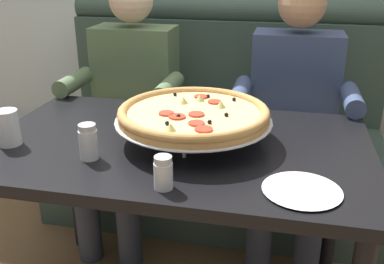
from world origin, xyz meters
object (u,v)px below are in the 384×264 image
object	(u,v)px
diner_left	(130,94)
patio_chair	(76,60)
shaker_pepper_flakes	(163,175)
shaker_parmesan	(89,144)
dining_table	(177,166)
plate_near_left	(302,188)
drinking_glass	(8,130)
pizza	(194,114)
booth_bench	(216,139)
diner_right	(293,105)

from	to	relation	value
diner_left	patio_chair	world-z (taller)	diner_left
shaker_pepper_flakes	shaker_parmesan	bearing A→B (deg)	154.70
dining_table	shaker_pepper_flakes	size ratio (longest dim) A/B	13.76
plate_near_left	patio_chair	size ratio (longest dim) A/B	0.25
dining_table	drinking_glass	size ratio (longest dim) A/B	10.89
shaker_pepper_flakes	shaker_parmesan	world-z (taller)	shaker_parmesan
shaker_pepper_flakes	drinking_glass	bearing A→B (deg)	163.23
dining_table	shaker_parmesan	xyz separation A→B (m)	(-0.23, -0.19, 0.14)
pizza	diner_left	bearing A→B (deg)	127.45
pizza	shaker_parmesan	distance (m)	0.36
diner_left	pizza	size ratio (longest dim) A/B	2.40
booth_bench	diner_right	xyz separation A→B (m)	(0.39, -0.27, 0.31)
diner_left	plate_near_left	bearing A→B (deg)	-47.01
booth_bench	dining_table	world-z (taller)	booth_bench
booth_bench	patio_chair	bearing A→B (deg)	140.70
booth_bench	shaker_parmesan	world-z (taller)	booth_bench
dining_table	diner_right	xyz separation A→B (m)	(0.39, 0.61, 0.05)
diner_left	shaker_parmesan	distance (m)	0.82
shaker_parmesan	plate_near_left	distance (m)	0.65
diner_right	drinking_glass	size ratio (longest dim) A/B	10.58
diner_left	dining_table	bearing A→B (deg)	-57.10
pizza	shaker_parmesan	world-z (taller)	pizza
booth_bench	pizza	distance (m)	0.96
shaker_parmesan	drinking_glass	bearing A→B (deg)	171.62
diner_right	plate_near_left	bearing A→B (deg)	-88.55
plate_near_left	shaker_pepper_flakes	bearing A→B (deg)	-170.73
pizza	drinking_glass	world-z (taller)	pizza
patio_chair	shaker_parmesan	bearing A→B (deg)	-62.36
dining_table	plate_near_left	world-z (taller)	plate_near_left
pizza	plate_near_left	distance (m)	0.47
diner_right	patio_chair	size ratio (longest dim) A/B	1.48
booth_bench	plate_near_left	xyz separation A→B (m)	(0.41, -1.13, 0.36)
shaker_parmesan	drinking_glass	world-z (taller)	drinking_glass
booth_bench	shaker_pepper_flakes	xyz separation A→B (m)	(0.04, -1.19, 0.39)
diner_left	patio_chair	bearing A→B (deg)	125.31
dining_table	shaker_parmesan	distance (m)	0.33
diner_left	shaker_parmesan	size ratio (longest dim) A/B	11.13
booth_bench	shaker_parmesan	distance (m)	1.16
pizza	drinking_glass	size ratio (longest dim) A/B	4.42
pizza	shaker_parmesan	bearing A→B (deg)	-143.63
shaker_pepper_flakes	plate_near_left	world-z (taller)	shaker_pepper_flakes
patio_chair	diner_left	bearing A→B (deg)	-54.69
booth_bench	plate_near_left	size ratio (longest dim) A/B	8.07
diner_right	shaker_pepper_flakes	bearing A→B (deg)	-110.63
pizza	patio_chair	bearing A→B (deg)	125.95
booth_bench	shaker_pepper_flakes	distance (m)	1.26
plate_near_left	pizza	bearing A→B (deg)	141.88
shaker_parmesan	diner_left	bearing A→B (deg)	101.26
diner_left	pizza	world-z (taller)	diner_left
diner_left	diner_right	xyz separation A→B (m)	(0.79, 0.00, 0.00)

